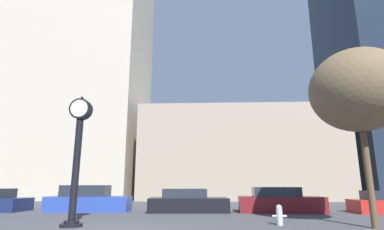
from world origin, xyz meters
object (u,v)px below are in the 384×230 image
at_px(car_black, 188,202).
at_px(street_clock, 78,151).
at_px(car_maroon, 280,201).
at_px(car_blue, 88,200).
at_px(fire_hydrant_near, 279,215).
at_px(bare_tree, 358,91).

bearing_deg(car_black, street_clock, -126.46).
distance_m(car_black, car_maroon, 5.20).
bearing_deg(car_maroon, car_blue, -177.87).
xyz_separation_m(street_clock, car_blue, (-1.84, 6.31, -2.20)).
bearing_deg(fire_hydrant_near, bare_tree, -12.61).
height_order(street_clock, car_black, street_clock).
bearing_deg(street_clock, bare_tree, 0.13).
bearing_deg(bare_tree, car_maroon, 107.09).
height_order(street_clock, fire_hydrant_near, street_clock).
xyz_separation_m(fire_hydrant_near, bare_tree, (3.21, -0.72, 4.77)).
relative_size(car_black, bare_tree, 0.67).
distance_m(fire_hydrant_near, bare_tree, 5.79).
bearing_deg(car_maroon, car_black, -176.52).
bearing_deg(fire_hydrant_near, car_maroon, 76.26).
height_order(car_maroon, bare_tree, bare_tree).
distance_m(street_clock, fire_hydrant_near, 8.28).
xyz_separation_m(car_black, car_maroon, (5.20, 0.05, 0.04)).
bearing_deg(bare_tree, car_blue, 154.06).
distance_m(car_black, bare_tree, 10.41).
bearing_deg(car_black, bare_tree, -43.87).
height_order(car_black, car_maroon, car_maroon).
relative_size(car_blue, car_black, 1.04).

